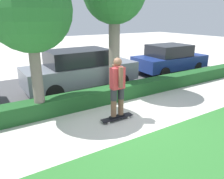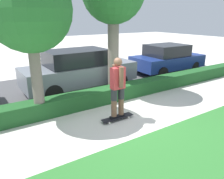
{
  "view_description": "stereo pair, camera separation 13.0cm",
  "coord_description": "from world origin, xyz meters",
  "px_view_note": "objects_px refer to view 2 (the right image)",
  "views": [
    {
      "loc": [
        -3.47,
        -4.87,
        2.97
      ],
      "look_at": [
        -0.07,
        0.6,
        0.83
      ],
      "focal_mm": 35.0,
      "sensor_mm": 36.0,
      "label": 1
    },
    {
      "loc": [
        -3.58,
        -4.81,
        2.97
      ],
      "look_at": [
        -0.07,
        0.6,
        0.83
      ],
      "focal_mm": 35.0,
      "sensor_mm": 36.0,
      "label": 2
    }
  ],
  "objects_px": {
    "skateboard": "(117,118)",
    "parked_car_middle": "(79,70)",
    "tree_near": "(29,11)",
    "parked_car_rear": "(167,58)",
    "skater_person": "(118,87)"
  },
  "relations": [
    {
      "from": "tree_near",
      "to": "parked_car_rear",
      "type": "height_order",
      "value": "tree_near"
    },
    {
      "from": "skater_person",
      "to": "parked_car_rear",
      "type": "distance_m",
      "value": 6.6
    },
    {
      "from": "tree_near",
      "to": "parked_car_rear",
      "type": "relative_size",
      "value": 1.06
    },
    {
      "from": "skateboard",
      "to": "skater_person",
      "type": "height_order",
      "value": "skater_person"
    },
    {
      "from": "parked_car_middle",
      "to": "parked_car_rear",
      "type": "xyz_separation_m",
      "value": [
        5.36,
        0.16,
        -0.08
      ]
    },
    {
      "from": "skateboard",
      "to": "parked_car_middle",
      "type": "relative_size",
      "value": 0.22
    },
    {
      "from": "tree_near",
      "to": "skateboard",
      "type": "bearing_deg",
      "value": -35.08
    },
    {
      "from": "skater_person",
      "to": "parked_car_middle",
      "type": "xyz_separation_m",
      "value": [
        0.28,
        3.24,
        -0.18
      ]
    },
    {
      "from": "parked_car_middle",
      "to": "parked_car_rear",
      "type": "bearing_deg",
      "value": 0.81
    },
    {
      "from": "skater_person",
      "to": "parked_car_middle",
      "type": "height_order",
      "value": "skater_person"
    },
    {
      "from": "parked_car_middle",
      "to": "parked_car_rear",
      "type": "height_order",
      "value": "parked_car_middle"
    },
    {
      "from": "tree_near",
      "to": "parked_car_middle",
      "type": "distance_m",
      "value": 3.67
    },
    {
      "from": "tree_near",
      "to": "parked_car_middle",
      "type": "relative_size",
      "value": 0.91
    },
    {
      "from": "skater_person",
      "to": "skateboard",
      "type": "bearing_deg",
      "value": 135.0
    },
    {
      "from": "skateboard",
      "to": "tree_near",
      "type": "bearing_deg",
      "value": 144.92
    }
  ]
}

